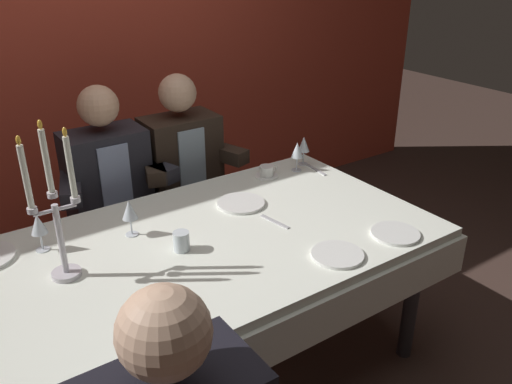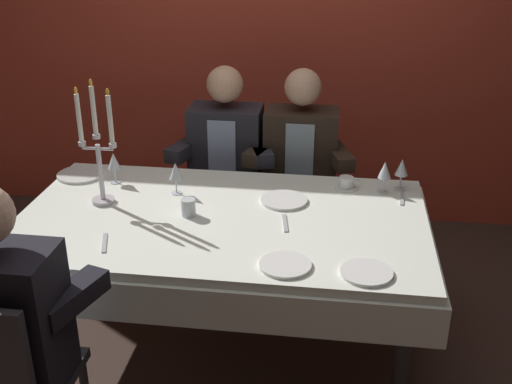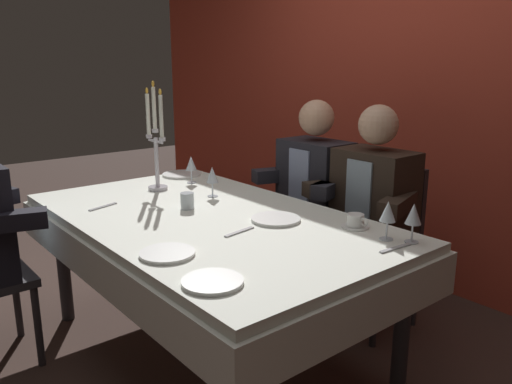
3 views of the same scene
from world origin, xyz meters
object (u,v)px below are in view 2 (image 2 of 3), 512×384
at_px(candelabra, 98,154).
at_px(coffee_cup_0, 346,183).
at_px(dinner_plate_1, 81,175).
at_px(dining_table, 222,239).
at_px(wine_glass_2, 402,168).
at_px(dinner_plate_0, 285,265).
at_px(dinner_plate_2, 284,200).
at_px(seated_diner_1, 226,150).
at_px(dinner_plate_3, 366,273).
at_px(wine_glass_1, 114,162).
at_px(water_tumbler_0, 188,207).
at_px(wine_glass_0, 385,171).
at_px(seated_diner_2, 301,153).
at_px(wine_glass_3, 175,172).
at_px(seated_diner_0, 2,317).

bearing_deg(candelabra, coffee_cup_0, 16.02).
bearing_deg(dinner_plate_1, dining_table, -24.06).
distance_m(dinner_plate_1, wine_glass_2, 1.69).
height_order(dinner_plate_0, coffee_cup_0, coffee_cup_0).
bearing_deg(coffee_cup_0, dinner_plate_2, -145.58).
relative_size(dinner_plate_0, seated_diner_1, 0.17).
height_order(dining_table, dinner_plate_0, dinner_plate_0).
bearing_deg(dinner_plate_0, dinner_plate_3, -2.60).
xyz_separation_m(dinner_plate_2, seated_diner_1, (-0.41, 0.69, -0.01)).
bearing_deg(wine_glass_1, water_tumbler_0, -34.63).
bearing_deg(wine_glass_0, wine_glass_2, 30.09).
height_order(wine_glass_1, seated_diner_2, seated_diner_2).
bearing_deg(wine_glass_3, dinner_plate_3, -34.81).
relative_size(candelabra, seated_diner_1, 0.49).
bearing_deg(seated_diner_1, candelabra, -119.38).
xyz_separation_m(dinner_plate_3, water_tumbler_0, (-0.81, 0.41, 0.03)).
bearing_deg(wine_glass_0, seated_diner_1, 150.55).
distance_m(dinner_plate_3, wine_glass_1, 1.48).
distance_m(dining_table, water_tumbler_0, 0.22).
xyz_separation_m(dining_table, candelabra, (-0.60, 0.07, 0.37)).
relative_size(wine_glass_0, seated_diner_1, 0.13).
bearing_deg(wine_glass_2, coffee_cup_0, -174.78).
height_order(wine_glass_1, seated_diner_1, seated_diner_1).
height_order(dinner_plate_1, wine_glass_0, wine_glass_0).
bearing_deg(seated_diner_2, dinner_plate_0, -88.63).
height_order(dinner_plate_2, wine_glass_2, wine_glass_2).
bearing_deg(wine_glass_0, coffee_cup_0, 172.09).
bearing_deg(candelabra, wine_glass_2, 14.05).
distance_m(candelabra, coffee_cup_0, 1.24).
relative_size(dining_table, dinner_plate_0, 9.14).
distance_m(dinner_plate_2, wine_glass_3, 0.56).
xyz_separation_m(dinner_plate_0, dinner_plate_2, (-0.06, 0.61, 0.00)).
relative_size(dinner_plate_0, water_tumbler_0, 2.58).
xyz_separation_m(dinner_plate_0, wine_glass_3, (-0.61, 0.63, 0.11)).
xyz_separation_m(candelabra, dinner_plate_2, (0.87, 0.13, -0.25)).
bearing_deg(seated_diner_2, seated_diner_1, 180.00).
bearing_deg(seated_diner_1, dinner_plate_0, -69.81).
xyz_separation_m(dinner_plate_3, seated_diner_1, (-0.80, 1.31, -0.01)).
height_order(dinner_plate_1, wine_glass_3, wine_glass_3).
bearing_deg(dinner_plate_3, wine_glass_1, 150.12).
relative_size(dinner_plate_3, seated_diner_2, 0.17).
distance_m(wine_glass_2, seated_diner_1, 1.09).
distance_m(dinner_plate_3, water_tumbler_0, 0.91).
distance_m(wine_glass_2, seated_diner_0, 1.97).
xyz_separation_m(dinner_plate_1, seated_diner_0, (0.22, -1.26, -0.01)).
height_order(wine_glass_3, seated_diner_2, seated_diner_2).
relative_size(dining_table, dinner_plate_2, 8.47).
relative_size(dinner_plate_1, dinner_plate_2, 1.08).
bearing_deg(wine_glass_1, dinner_plate_0, -36.93).
distance_m(dinner_plate_1, wine_glass_1, 0.25).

